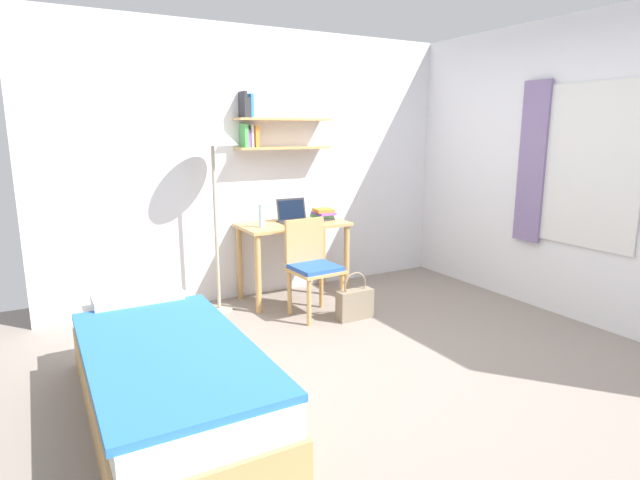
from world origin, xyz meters
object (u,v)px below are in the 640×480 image
water_bottle (262,216)px  book_stack (323,214)px  bed (166,378)px  desk_chair (312,263)px  laptop (294,216)px  handbag (355,303)px  desk (293,237)px  standing_lamp (212,141)px

water_bottle → book_stack: water_bottle is taller
bed → desk_chair: (1.55, 1.09, 0.24)m
laptop → book_stack: laptop is taller
bed → handbag: 1.99m
desk → water_bottle: bearing=-169.1°
laptop → water_bottle: size_ratio=1.44×
bed → handbag: bed is taller
laptop → bed: bearing=-135.0°
desk → handbag: desk is taller
standing_lamp → laptop: standing_lamp is taller
laptop → book_stack: 0.32m
desk → laptop: (0.04, 0.06, 0.20)m
bed → book_stack: size_ratio=8.66×
desk_chair → handbag: bearing=-46.9°
desk_chair → laptop: size_ratio=2.77×
desk_chair → standing_lamp: (-0.71, 0.51, 1.07)m
book_stack → desk: bearing=-175.5°
desk → standing_lamp: standing_lamp is taller
bed → laptop: (1.65, 1.65, 0.58)m
bed → standing_lamp: size_ratio=1.16×
laptop → water_bottle: bearing=-162.0°
desk_chair → water_bottle: bearing=123.7°
desk → book_stack: bearing=4.5°
book_stack → desk_chair: bearing=-127.9°
water_bottle → standing_lamp: bearing=170.3°
desk_chair → water_bottle: 0.65m
desk → book_stack: 0.41m
laptop → desk_chair: bearing=-100.2°
laptop → book_stack: bearing=-5.7°
bed → desk_chair: size_ratio=2.34×
bed → desk: bearing=44.6°
laptop → desk: bearing=-122.8°
book_stack → handbag: (-0.14, -0.83, -0.67)m
desk → standing_lamp: size_ratio=0.60×
laptop → handbag: 1.10m
standing_lamp → book_stack: (1.12, 0.03, -0.73)m
desk_chair → standing_lamp: size_ratio=0.50×
handbag → desk: bearing=104.7°
desk → desk_chair: size_ratio=1.21×
bed → laptop: laptop is taller
standing_lamp → laptop: bearing=4.0°
laptop → water_bottle: (-0.39, -0.13, 0.05)m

